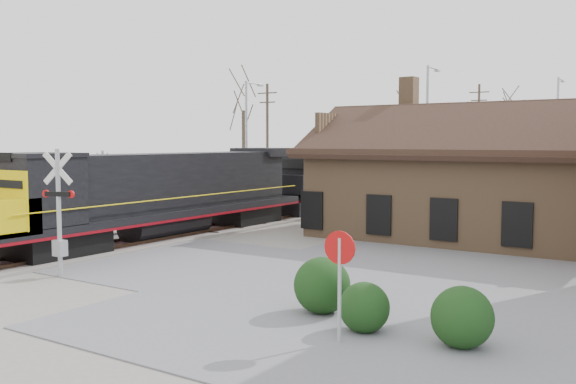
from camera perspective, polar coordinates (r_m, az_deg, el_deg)
name	(u,v)px	position (r m, az deg, el deg)	size (l,w,h in m)	color
ground	(102,250)	(28.28, -16.17, -4.97)	(140.00, 140.00, 0.00)	gray
road	(102,250)	(28.28, -16.17, -4.94)	(60.00, 9.00, 0.03)	slate
track_main	(295,215)	(39.54, 0.66, -2.03)	(3.40, 90.00, 0.24)	gray
track_siding	(238,210)	(42.14, -4.49, -1.63)	(3.40, 90.00, 0.24)	gray
depot	(474,187)	(31.48, 16.20, 0.39)	(15.20, 9.31, 7.90)	olive
locomotive_lead	(157,193)	(30.18, -11.59, -0.08)	(2.82, 18.91, 4.20)	black
locomotive_trailing	(352,175)	(45.74, 5.71, 1.53)	(2.82, 18.91, 3.97)	black
crossbuck_near	(59,218)	(22.96, -19.69, -2.16)	(1.20, 0.45, 4.33)	#A5A8AD
crossbuck_far	(103,190)	(36.38, -16.09, 0.15)	(1.16, 0.31, 4.08)	#A5A8AD
do_not_enter_sign	(340,267)	(14.59, 4.61, -6.64)	(0.77, 0.09, 2.58)	#A5A8AD
hedge_a	(322,285)	(17.24, 3.05, -8.29)	(1.52, 1.52, 1.52)	black
hedge_b	(364,307)	(15.70, 6.80, -10.15)	(1.23, 1.23, 1.23)	black
hedge_c	(462,317)	(14.95, 15.22, -10.70)	(1.39, 1.39, 1.39)	black
streetlight_a	(248,136)	(45.81, -3.61, 4.98)	(0.25, 2.04, 8.82)	#A5A8AD
streetlight_b	(428,130)	(43.11, 12.30, 5.37)	(0.25, 2.04, 9.49)	#A5A8AD
streetlight_c	(557,132)	(55.10, 22.80, 4.96)	(0.25, 2.04, 9.58)	#A5A8AD
utility_pole_a	(267,136)	(56.04, -1.85, 4.96)	(2.00, 0.24, 9.55)	#382D23
utility_pole_b	(478,134)	(66.70, 16.55, 5.00)	(2.00, 0.24, 10.22)	#382D23
tree_a	(243,97)	(60.45, -4.00, 8.41)	(4.97, 4.97, 12.18)	#382D23
tree_b	(398,110)	(62.42, 9.79, 7.20)	(4.33, 4.33, 10.61)	#382D23
tree_c	(513,111)	(71.13, 19.35, 6.85)	(4.45, 4.45, 10.91)	#382D23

